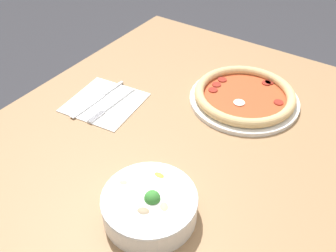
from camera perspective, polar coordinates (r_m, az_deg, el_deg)
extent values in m
cube|color=#99724C|center=(0.96, 5.36, -1.96)|extent=(1.03, 1.05, 0.03)
cylinder|color=olive|center=(1.68, -0.92, 3.05)|extent=(0.06, 0.06, 0.70)
cylinder|color=white|center=(1.08, 11.48, 3.95)|extent=(0.31, 0.31, 0.01)
torus|color=#DBB77A|center=(1.07, 11.61, 4.77)|extent=(0.28, 0.28, 0.03)
cylinder|color=#B74723|center=(1.07, 11.54, 4.34)|extent=(0.25, 0.25, 0.01)
cylinder|color=maroon|center=(1.11, 7.41, 6.29)|extent=(0.03, 0.03, 0.00)
cylinder|color=maroon|center=(1.15, 15.21, 6.48)|extent=(0.03, 0.03, 0.00)
cylinder|color=maroon|center=(1.08, 6.87, 5.49)|extent=(0.03, 0.03, 0.00)
cylinder|color=maroon|center=(1.14, 14.76, 6.36)|extent=(0.03, 0.03, 0.00)
cylinder|color=maroon|center=(1.07, 16.49, 3.47)|extent=(0.03, 0.03, 0.00)
cylinder|color=maroon|center=(1.13, 8.27, 7.00)|extent=(0.03, 0.03, 0.00)
ellipsoid|color=silver|center=(1.04, 10.80, 3.55)|extent=(0.03, 0.03, 0.01)
cylinder|color=white|center=(0.76, -2.80, -12.08)|extent=(0.19, 0.19, 0.06)
torus|color=white|center=(0.74, -2.86, -10.98)|extent=(0.19, 0.19, 0.01)
ellipsoid|color=tan|center=(0.73, -0.60, -12.48)|extent=(0.04, 0.04, 0.02)
ellipsoid|color=#998466|center=(0.76, 1.33, -9.29)|extent=(0.04, 0.03, 0.02)
ellipsoid|color=tan|center=(0.77, -6.78, -8.89)|extent=(0.04, 0.03, 0.02)
ellipsoid|color=#998466|center=(0.79, -0.95, -7.76)|extent=(0.03, 0.04, 0.02)
ellipsoid|color=tan|center=(0.75, 1.73, -10.67)|extent=(0.04, 0.04, 0.02)
ellipsoid|color=#998466|center=(0.72, -3.77, -13.05)|extent=(0.04, 0.03, 0.02)
ellipsoid|color=#998466|center=(0.79, -5.69, -7.79)|extent=(0.04, 0.04, 0.02)
sphere|color=#388433|center=(0.74, -2.41, -10.93)|extent=(0.03, 0.03, 0.03)
ellipsoid|color=yellow|center=(0.78, -1.33, -7.84)|extent=(0.04, 0.02, 0.02)
cube|color=white|center=(1.07, -9.59, 3.57)|extent=(0.21, 0.21, 0.00)
cube|color=silver|center=(1.07, -7.45, 3.99)|extent=(0.01, 0.13, 0.00)
cube|color=silver|center=(1.02, -11.14, 1.52)|extent=(0.00, 0.06, 0.00)
cube|color=silver|center=(1.02, -10.97, 1.44)|extent=(0.00, 0.06, 0.00)
cube|color=silver|center=(1.01, -10.79, 1.35)|extent=(0.00, 0.06, 0.00)
cube|color=silver|center=(1.01, -10.62, 1.27)|extent=(0.00, 0.06, 0.00)
cube|color=silver|center=(1.12, -8.36, 5.70)|extent=(0.01, 0.08, 0.01)
cube|color=silver|center=(1.06, -12.08, 3.01)|extent=(0.02, 0.13, 0.00)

